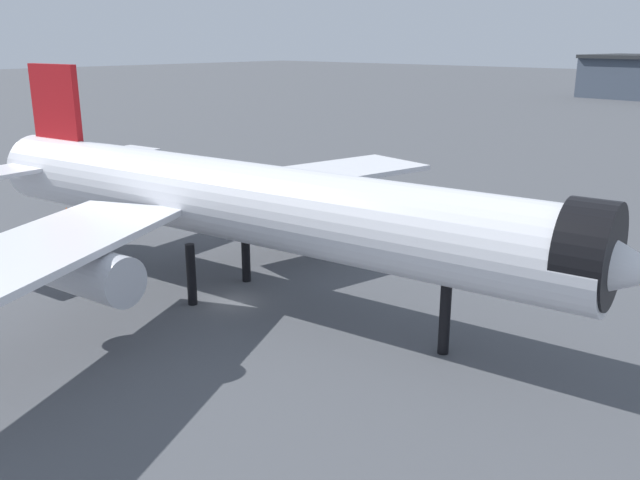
{
  "coord_description": "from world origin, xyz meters",
  "views": [
    {
      "loc": [
        38.35,
        -31.91,
        19.78
      ],
      "look_at": [
        7.34,
        2.18,
        6.09
      ],
      "focal_mm": 37.98,
      "sensor_mm": 36.0,
      "label": 1
    }
  ],
  "objects": [
    {
      "name": "airliner_near_gate",
      "position": [
        -0.09,
        1.19,
        7.79
      ],
      "size": [
        60.7,
        54.89,
        17.67
      ],
      "rotation": [
        0.0,
        0.0,
        0.13
      ],
      "color": "white",
      "rests_on": "ground"
    },
    {
      "name": "baggage_tug_wing",
      "position": [
        8.39,
        35.2,
        0.97
      ],
      "size": [
        3.38,
        2.25,
        1.85
      ],
      "rotation": [
        0.0,
        0.0,
        6.15
      ],
      "color": "black",
      "rests_on": "ground"
    },
    {
      "name": "traffic_cone_wingtip",
      "position": [
        -36.4,
        5.47,
        0.36
      ],
      "size": [
        0.58,
        0.58,
        0.72
      ],
      "primitive_type": "cone",
      "color": "#F2600C",
      "rests_on": "ground"
    },
    {
      "name": "ground",
      "position": [
        0.0,
        0.0,
        0.0
      ],
      "size": [
        900.0,
        900.0,
        0.0
      ],
      "primitive_type": "plane",
      "color": "#4C4F54"
    }
  ]
}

